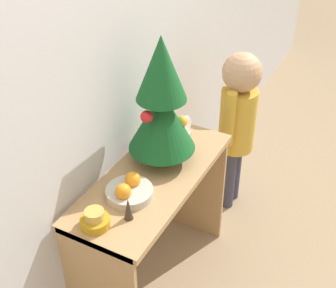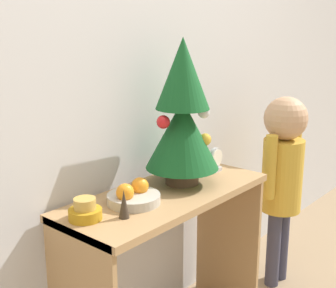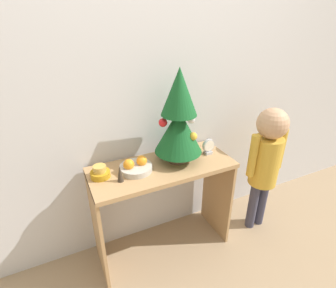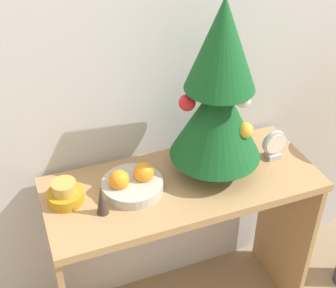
% 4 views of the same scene
% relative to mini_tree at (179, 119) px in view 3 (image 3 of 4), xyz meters
% --- Properties ---
extents(ground_plane, '(12.00, 12.00, 0.00)m').
position_rel_mini_tree_xyz_m(ground_plane, '(-0.13, -0.22, -1.02)').
color(ground_plane, '#997F60').
extents(back_wall, '(7.00, 0.05, 2.50)m').
position_rel_mini_tree_xyz_m(back_wall, '(-0.13, 0.22, 0.23)').
color(back_wall, silver).
rests_on(back_wall, ground_plane).
extents(console_table, '(0.95, 0.39, 0.72)m').
position_rel_mini_tree_xyz_m(console_table, '(-0.13, -0.02, -0.48)').
color(console_table, tan).
rests_on(console_table, ground_plane).
extents(mini_tree, '(0.31, 0.31, 0.62)m').
position_rel_mini_tree_xyz_m(mini_tree, '(0.00, 0.00, 0.00)').
color(mini_tree, '#4C3828').
rests_on(mini_tree, console_table).
extents(fruit_bowl, '(0.20, 0.20, 0.09)m').
position_rel_mini_tree_xyz_m(fruit_bowl, '(-0.30, -0.00, -0.27)').
color(fruit_bowl, '#B7B2A8').
rests_on(fruit_bowl, console_table).
extents(singing_bowl, '(0.12, 0.12, 0.08)m').
position_rel_mini_tree_xyz_m(singing_bowl, '(-0.52, 0.02, -0.27)').
color(singing_bowl, '#B78419').
rests_on(singing_bowl, console_table).
extents(desk_clock, '(0.09, 0.04, 0.11)m').
position_rel_mini_tree_xyz_m(desk_clock, '(0.23, -0.01, -0.24)').
color(desk_clock, '#B2B2B7').
rests_on(desk_clock, console_table).
extents(figurine, '(0.04, 0.04, 0.10)m').
position_rel_mini_tree_xyz_m(figurine, '(-0.42, -0.08, -0.25)').
color(figurine, '#382D23').
rests_on(figurine, console_table).
extents(child_figure, '(0.33, 0.22, 1.03)m').
position_rel_mini_tree_xyz_m(child_figure, '(0.67, -0.14, -0.36)').
color(child_figure, '#38384C').
rests_on(child_figure, ground_plane).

